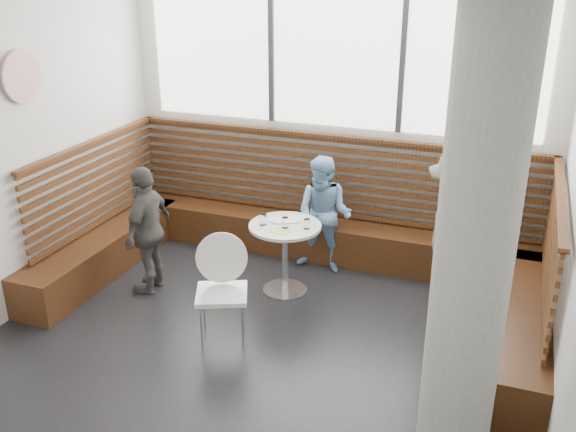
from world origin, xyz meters
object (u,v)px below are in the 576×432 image
at_px(cafe_chair, 225,280).
at_px(child_back, 324,215).
at_px(concrete_column, 473,257).
at_px(cafe_table, 285,244).
at_px(adult_man, 457,239).
at_px(child_left, 148,230).

distance_m(cafe_chair, child_back, 1.72).
relative_size(concrete_column, child_back, 2.39).
xyz_separation_m(cafe_table, adult_man, (1.74, -0.00, 0.33)).
relative_size(adult_man, child_back, 1.32).
bearing_deg(concrete_column, cafe_table, 136.65).
xyz_separation_m(cafe_table, child_left, (-1.37, -0.44, 0.14)).
distance_m(cafe_chair, adult_man, 2.21).
height_order(cafe_chair, adult_man, adult_man).
xyz_separation_m(concrete_column, child_back, (-1.76, 2.52, -0.93)).
height_order(concrete_column, cafe_chair, concrete_column).
bearing_deg(child_left, cafe_chair, 61.13).
relative_size(child_back, child_left, 0.96).
bearing_deg(child_left, adult_man, 95.24).
bearing_deg(cafe_chair, cafe_table, 55.21).
relative_size(cafe_chair, child_back, 0.75).
distance_m(child_back, child_left, 1.93).
height_order(concrete_column, cafe_table, concrete_column).
height_order(cafe_table, child_back, child_back).
bearing_deg(cafe_chair, child_back, 52.26).
distance_m(cafe_table, child_back, 0.69).
bearing_deg(cafe_table, cafe_chair, -101.58).
xyz_separation_m(adult_man, child_back, (-1.51, 0.65, -0.22)).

